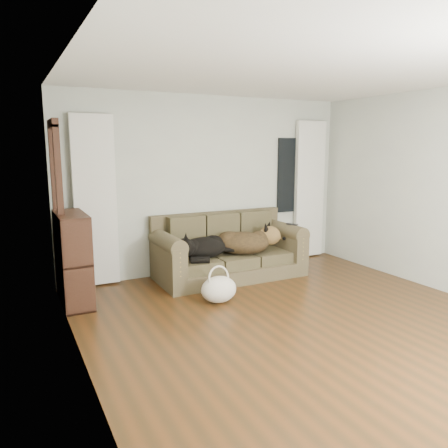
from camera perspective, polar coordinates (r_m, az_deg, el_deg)
name	(u,v)px	position (r m, az deg, el deg)	size (l,w,h in m)	color
floor	(311,327)	(4.78, 11.34, -13.03)	(5.00, 5.00, 0.00)	#352310
ceiling	(321,67)	(4.46, 12.55, 19.42)	(5.00, 5.00, 0.00)	white
wall_back	(210,185)	(6.56, -1.89, 5.17)	(4.50, 0.04, 2.60)	beige
wall_left	(81,220)	(3.51, -18.14, 0.45)	(0.04, 5.00, 2.60)	beige
curtain_left	(95,201)	(5.98, -16.48, 2.85)	(0.55, 0.08, 2.25)	silver
curtain_right	(309,190)	(7.45, 11.07, 4.41)	(0.55, 0.08, 2.25)	silver
window_pane	(291,175)	(7.26, 8.70, 6.32)	(0.50, 0.03, 1.20)	black
door_casing	(59,215)	(5.56, -20.79, 1.06)	(0.07, 0.60, 2.10)	black
sofa	(230,246)	(6.26, 0.78, -2.95)	(2.09, 0.90, 0.86)	#4C4735
dog_black_lab	(201,249)	(5.99, -2.98, -3.25)	(0.69, 0.48, 0.29)	black
dog_shepherd	(246,244)	(6.26, 2.83, -2.57)	(0.79, 0.56, 0.35)	black
tv_remote	(292,224)	(6.52, 8.88, -0.03)	(0.05, 0.17, 0.02)	black
tote_bag	(219,290)	(5.32, -0.68, -8.56)	(0.44, 0.34, 0.32)	#ECE4CA
bookshelf	(73,262)	(5.51, -19.09, -4.77)	(0.33, 0.87, 1.09)	black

